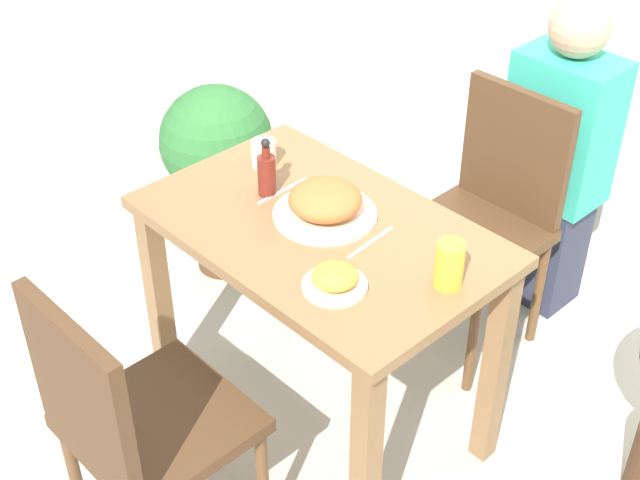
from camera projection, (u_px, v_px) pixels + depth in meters
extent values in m
plane|color=#B7B2A8|center=(320.00, 417.00, 2.90)|extent=(16.00, 16.00, 0.00)
cube|color=olive|center=(320.00, 231.00, 2.46)|extent=(1.00, 0.64, 0.04)
cube|color=olive|center=(159.00, 303.00, 2.80)|extent=(0.06, 0.06, 0.73)
cube|color=olive|center=(365.00, 469.00, 2.27)|extent=(0.06, 0.06, 0.73)
cube|color=olive|center=(287.00, 235.00, 3.10)|extent=(0.06, 0.06, 0.73)
cube|color=olive|center=(495.00, 367.00, 2.57)|extent=(0.06, 0.06, 0.73)
cube|color=#4C331E|center=(160.00, 423.00, 2.28)|extent=(0.42, 0.42, 0.04)
cube|color=#4C331E|center=(80.00, 394.00, 2.03)|extent=(0.40, 0.04, 0.44)
cylinder|color=brown|center=(184.00, 413.00, 2.62)|extent=(0.03, 0.03, 0.43)
cube|color=#4C331E|center=(471.00, 235.00, 2.95)|extent=(0.42, 0.42, 0.04)
cube|color=#4C331E|center=(516.00, 152.00, 2.91)|extent=(0.40, 0.04, 0.44)
cylinder|color=brown|center=(391.00, 289.00, 3.09)|extent=(0.03, 0.03, 0.43)
cylinder|color=brown|center=(473.00, 340.00, 2.88)|extent=(0.03, 0.03, 0.43)
cylinder|color=brown|center=(457.00, 247.00, 3.29)|extent=(0.03, 0.03, 0.43)
cylinder|color=brown|center=(538.00, 291.00, 3.08)|extent=(0.03, 0.03, 0.43)
cylinder|color=beige|center=(325.00, 214.00, 2.48)|extent=(0.29, 0.29, 0.01)
ellipsoid|color=#CC6633|center=(325.00, 199.00, 2.45)|extent=(0.21, 0.21, 0.09)
cylinder|color=beige|center=(335.00, 286.00, 2.23)|extent=(0.17, 0.17, 0.01)
ellipsoid|color=gold|center=(335.00, 276.00, 2.21)|extent=(0.12, 0.12, 0.05)
cylinder|color=silver|center=(264.00, 153.00, 2.69)|extent=(0.08, 0.08, 0.08)
cylinder|color=gold|center=(449.00, 264.00, 2.20)|extent=(0.07, 0.07, 0.13)
cylinder|color=maroon|center=(267.00, 176.00, 2.55)|extent=(0.05, 0.05, 0.12)
cylinder|color=maroon|center=(266.00, 152.00, 2.50)|extent=(0.02, 0.02, 0.03)
sphere|color=black|center=(266.00, 143.00, 2.48)|extent=(0.03, 0.03, 0.03)
cube|color=silver|center=(283.00, 191.00, 2.59)|extent=(0.01, 0.19, 0.00)
cube|color=silver|center=(370.00, 242.00, 2.38)|extent=(0.02, 0.19, 0.00)
cylinder|color=#51331E|center=(224.00, 241.00, 3.50)|extent=(0.22, 0.22, 0.22)
cylinder|color=brown|center=(221.00, 204.00, 3.40)|extent=(0.04, 0.04, 0.13)
sphere|color=#2D6B33|center=(216.00, 142.00, 3.24)|extent=(0.42, 0.42, 0.42)
cube|color=#2D3347|center=(541.00, 243.00, 3.30)|extent=(0.28, 0.20, 0.45)
cube|color=#33B299|center=(562.00, 128.00, 3.01)|extent=(0.34, 0.22, 0.52)
sphere|color=tan|center=(580.00, 27.00, 2.80)|extent=(0.20, 0.20, 0.20)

